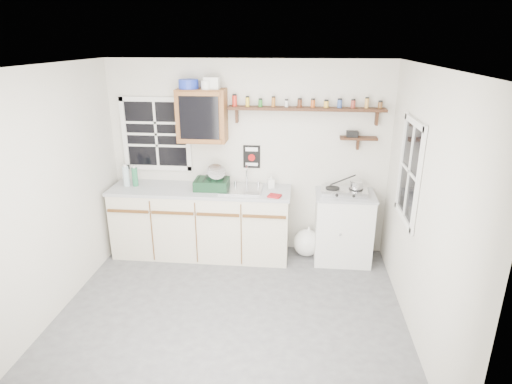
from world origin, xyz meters
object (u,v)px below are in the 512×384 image
upper_cabinet (202,116)px  spice_shelf (306,108)px  right_cabinet (343,227)px  hotplate (344,191)px  main_cabinet (201,222)px  dish_rack (213,181)px

upper_cabinet → spice_shelf: 1.28m
right_cabinet → hotplate: (-0.02, -0.02, 0.49)m
hotplate → upper_cabinet: bearing=178.9°
hotplate → main_cabinet: bearing=-176.5°
spice_shelf → dish_rack: (-1.13, -0.20, -0.91)m
main_cabinet → upper_cabinet: bearing=76.3°
main_cabinet → dish_rack: size_ratio=5.36×
right_cabinet → spice_shelf: spice_shelf is taller
dish_rack → hotplate: dish_rack is taller
upper_cabinet → spice_shelf: (1.27, 0.07, 0.10)m
spice_shelf → dish_rack: spice_shelf is taller
right_cabinet → dish_rack: 1.76m
spice_shelf → hotplate: size_ratio=3.29×
upper_cabinet → dish_rack: 0.83m
right_cabinet → dish_rack: (-1.66, -0.02, 0.57)m
spice_shelf → dish_rack: size_ratio=4.44×
right_cabinet → dish_rack: bearing=-179.5°
main_cabinet → upper_cabinet: (0.03, 0.14, 1.36)m
main_cabinet → spice_shelf: bearing=9.3°
right_cabinet → hotplate: size_ratio=1.57×
main_cabinet → dish_rack: (0.17, 0.01, 0.56)m
upper_cabinet → dish_rack: upper_cabinet is taller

